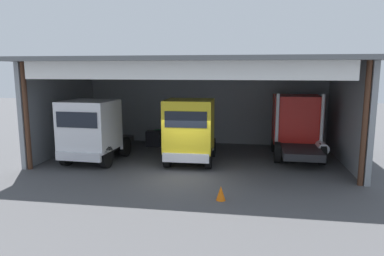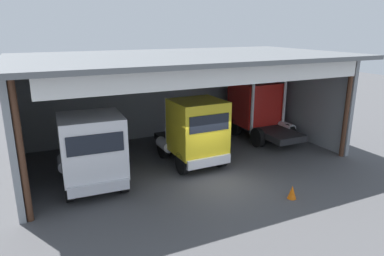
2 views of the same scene
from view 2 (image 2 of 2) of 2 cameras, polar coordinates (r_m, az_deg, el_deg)
name	(u,v)px [view 2 (image 2 of 2)]	position (r m, az deg, el deg)	size (l,w,h in m)	color
ground_plane	(218,183)	(15.90, 4.36, -8.95)	(80.00, 80.00, 0.00)	#4C4C4F
workshop_shed	(177,84)	(18.90, -2.54, 7.25)	(16.55, 9.25, 5.46)	gray
truck_white_left_bay	(91,150)	(15.30, -16.17, -3.48)	(2.72, 5.15, 3.33)	white
truck_yellow_center_left_bay	(194,131)	(17.25, 0.35, -0.55)	(2.63, 5.03, 3.40)	yellow
truck_red_center_right_bay	(258,108)	(22.28, 10.74, 3.16)	(2.73, 5.26, 3.62)	red
oil_drum	(116,138)	(20.96, -12.41, -1.63)	(0.58, 0.58, 0.93)	#197233
tool_cart	(117,142)	(20.16, -12.15, -2.23)	(0.90, 0.60, 1.00)	black
traffic_cone	(292,192)	(14.96, 16.07, -10.06)	(0.36, 0.36, 0.56)	orange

